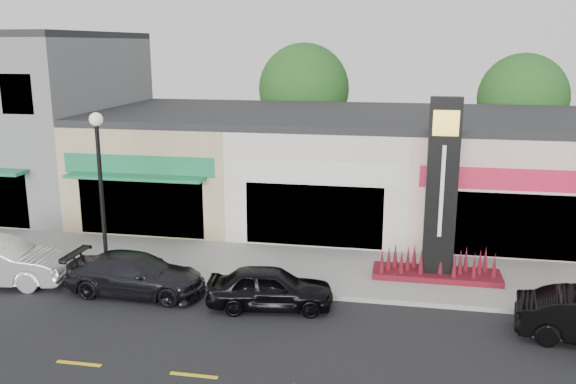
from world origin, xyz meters
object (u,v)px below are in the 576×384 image
pylon_sign (440,216)px  car_black_sedan (270,288)px  car_dark_sedan (136,274)px  lamp_west_near (100,178)px

pylon_sign → car_black_sedan: (-5.02, -3.06, -1.63)m
car_black_sedan → car_dark_sedan: bearing=78.8°
lamp_west_near → car_dark_sedan: lamp_west_near is taller
car_dark_sedan → pylon_sign: bearing=-71.9°
pylon_sign → car_black_sedan: 6.10m
car_dark_sedan → car_black_sedan: (4.41, -0.25, -0.00)m
car_dark_sedan → lamp_west_near: bearing=56.5°
pylon_sign → car_black_sedan: pylon_sign is taller
pylon_sign → car_dark_sedan: pylon_sign is taller
pylon_sign → car_black_sedan: bearing=-148.7°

